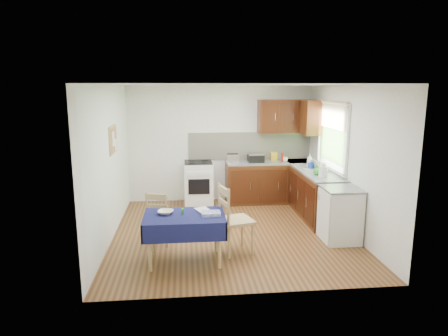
{
  "coord_description": "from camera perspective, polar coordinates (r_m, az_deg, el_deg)",
  "views": [
    {
      "loc": [
        -0.78,
        -6.48,
        2.46
      ],
      "look_at": [
        -0.12,
        0.1,
        1.12
      ],
      "focal_mm": 32.0,
      "sensor_mm": 36.0,
      "label": 1
    }
  ],
  "objects": [
    {
      "name": "tea_towel",
      "position": [
        5.66,
        -1.88,
        -6.52
      ],
      "size": [
        0.27,
        0.21,
        0.05
      ],
      "primitive_type": "cube",
      "rotation": [
        0.0,
        0.0,
        -0.01
      ],
      "color": "navy",
      "rests_on": "dining_table"
    },
    {
      "name": "book",
      "position": [
        5.83,
        -3.88,
        -6.12
      ],
      "size": [
        0.26,
        0.3,
        0.02
      ],
      "primitive_type": "imported",
      "rotation": [
        0.0,
        0.0,
        0.35
      ],
      "color": "white",
      "rests_on": "dining_table"
    },
    {
      "name": "dish_rack",
      "position": [
        7.81,
        12.94,
        -0.17
      ],
      "size": [
        0.42,
        0.32,
        0.2
      ],
      "rotation": [
        0.0,
        0.0,
        -0.02
      ],
      "color": "#9A9A9F",
      "rests_on": "worktop_right"
    },
    {
      "name": "upper_cabinets",
      "position": [
        8.62,
        9.9,
        7.24
      ],
      "size": [
        1.2,
        0.85,
        0.7
      ],
      "color": "#361709",
      "rests_on": "wall_back"
    },
    {
      "name": "plate_bowl",
      "position": [
        5.76,
        -8.33,
        -6.26
      ],
      "size": [
        0.26,
        0.26,
        0.05
      ],
      "primitive_type": "imported",
      "rotation": [
        0.0,
        0.0,
        -0.23
      ],
      "color": "#F7F2CA",
      "rests_on": "dining_table"
    },
    {
      "name": "worktop_right",
      "position": [
        7.72,
        13.18,
        -0.65
      ],
      "size": [
        0.6,
        1.7,
        0.04
      ],
      "primitive_type": "cube",
      "color": "slate",
      "rests_on": "base_cabinets"
    },
    {
      "name": "base_cabinets",
      "position": [
        8.28,
        9.44,
        -2.87
      ],
      "size": [
        1.9,
        2.3,
        0.86
      ],
      "color": "#361709",
      "rests_on": "ground"
    },
    {
      "name": "yellow_packet",
      "position": [
        8.72,
        7.16,
        1.67
      ],
      "size": [
        0.15,
        0.12,
        0.18
      ],
      "primitive_type": "cube",
      "rotation": [
        0.0,
        0.0,
        -0.27
      ],
      "color": "gold",
      "rests_on": "worktop_back"
    },
    {
      "name": "worktop_corner",
      "position": [
        8.79,
        10.78,
        0.91
      ],
      "size": [
        0.6,
        0.6,
        0.04
      ],
      "primitive_type": "cube",
      "color": "slate",
      "rests_on": "base_cabinets"
    },
    {
      "name": "cup",
      "position": [
        8.61,
        8.68,
        1.23
      ],
      "size": [
        0.14,
        0.14,
        0.1
      ],
      "primitive_type": "imported",
      "rotation": [
        0.0,
        0.0,
        0.1
      ],
      "color": "silver",
      "rests_on": "worktop_back"
    },
    {
      "name": "spice_jar",
      "position": [
        5.73,
        -5.93,
        -6.15
      ],
      "size": [
        0.04,
        0.04,
        0.08
      ],
      "primitive_type": "cylinder",
      "color": "#278F2F",
      "rests_on": "dining_table"
    },
    {
      "name": "soap_bottle_c",
      "position": [
        7.41,
        13.19,
        -0.27
      ],
      "size": [
        0.16,
        0.16,
        0.18
      ],
      "primitive_type": "imported",
      "rotation": [
        0.0,
        0.0,
        3.32
      ],
      "color": "#278F27",
      "rests_on": "worktop_right"
    },
    {
      "name": "stove",
      "position": [
        8.52,
        -3.67,
        -2.13
      ],
      "size": [
        0.6,
        0.61,
        0.92
      ],
      "color": "white",
      "rests_on": "ground"
    },
    {
      "name": "window",
      "position": [
        7.74,
        15.23,
        5.07
      ],
      "size": [
        0.04,
        1.48,
        1.26
      ],
      "color": "#365B25",
      "rests_on": "wall_right"
    },
    {
      "name": "splashback",
      "position": [
        8.78,
        3.73,
        3.19
      ],
      "size": [
        2.7,
        0.02,
        0.6
      ],
      "primitive_type": "cube",
      "color": "beige",
      "rests_on": "wall_back"
    },
    {
      "name": "dining_table",
      "position": [
        5.72,
        -5.67,
        -7.7
      ],
      "size": [
        1.14,
        0.78,
        0.69
      ],
      "rotation": [
        0.0,
        0.0,
        0.14
      ],
      "color": "#0F103D",
      "rests_on": "ground"
    },
    {
      "name": "kettle",
      "position": [
        7.26,
        13.98,
        -0.35
      ],
      "size": [
        0.15,
        0.15,
        0.26
      ],
      "color": "white",
      "rests_on": "worktop_right"
    },
    {
      "name": "sauce_bottle",
      "position": [
        8.55,
        8.33,
        1.5
      ],
      "size": [
        0.04,
        0.04,
        0.19
      ],
      "primitive_type": "cylinder",
      "color": "red",
      "rests_on": "worktop_back"
    },
    {
      "name": "ceiling",
      "position": [
        6.53,
        1.18,
        11.82
      ],
      "size": [
        4.0,
        4.2,
        0.02
      ],
      "primitive_type": "cube",
      "color": "silver",
      "rests_on": "wall_back"
    },
    {
      "name": "wall_left",
      "position": [
        6.71,
        -16.09,
        0.63
      ],
      "size": [
        0.02,
        4.2,
        2.5
      ],
      "primitive_type": "cube",
      "color": "white",
      "rests_on": "ground"
    },
    {
      "name": "wall_back",
      "position": [
        8.7,
        -0.51,
        3.48
      ],
      "size": [
        4.0,
        0.02,
        2.5
      ],
      "primitive_type": "cube",
      "color": "silver",
      "rests_on": "ground"
    },
    {
      "name": "chair_near",
      "position": [
        6.0,
        1.27,
        -7.04
      ],
      "size": [
        0.57,
        0.57,
        1.05
      ],
      "rotation": [
        0.0,
        0.0,
        1.84
      ],
      "color": "tan",
      "rests_on": "ground"
    },
    {
      "name": "wall_front",
      "position": [
        4.61,
        4.25,
        -3.75
      ],
      "size": [
        4.0,
        0.02,
        2.5
      ],
      "primitive_type": "cube",
      "color": "silver",
      "rests_on": "ground"
    },
    {
      "name": "soap_bottle_b",
      "position": [
        7.88,
        12.32,
        0.49
      ],
      "size": [
        0.12,
        0.11,
        0.19
      ],
      "primitive_type": "imported",
      "rotation": [
        0.0,
        0.0,
        2.01
      ],
      "color": "#1E41B2",
      "rests_on": "worktop_right"
    },
    {
      "name": "worktop_back",
      "position": [
        8.63,
        6.64,
        0.84
      ],
      "size": [
        1.9,
        0.6,
        0.04
      ],
      "primitive_type": "cube",
      "color": "slate",
      "rests_on": "base_cabinets"
    },
    {
      "name": "toaster",
      "position": [
        8.39,
        1.23,
        1.39
      ],
      "size": [
        0.26,
        0.16,
        0.2
      ],
      "rotation": [
        0.0,
        0.0,
        -0.07
      ],
      "color": "#B8B9BD",
      "rests_on": "worktop_back"
    },
    {
      "name": "chair_far",
      "position": [
        6.44,
        -9.2,
        -6.78
      ],
      "size": [
        0.47,
        0.47,
        0.87
      ],
      "rotation": [
        0.0,
        0.0,
        2.86
      ],
      "color": "tan",
      "rests_on": "ground"
    },
    {
      "name": "wall_right",
      "position": [
        7.16,
        17.25,
        1.22
      ],
      "size": [
        0.02,
        4.2,
        2.5
      ],
      "primitive_type": "cube",
      "color": "silver",
      "rests_on": "ground"
    },
    {
      "name": "corkboard",
      "position": [
        6.94,
        -15.57,
        3.93
      ],
      "size": [
        0.04,
        0.62,
        0.47
      ],
      "color": "tan",
      "rests_on": "wall_left"
    },
    {
      "name": "soap_bottle_a",
      "position": [
        8.07,
        12.11,
        1.04
      ],
      "size": [
        0.12,
        0.12,
        0.27
      ],
      "primitive_type": "imported",
      "rotation": [
        0.0,
        0.0,
        0.17
      ],
      "color": "white",
      "rests_on": "worktop_right"
    },
    {
      "name": "floor",
      "position": [
        6.98,
        1.1,
        -9.17
      ],
      "size": [
        4.2,
        4.2,
        0.0
      ],
      "primitive_type": "plane",
      "color": "#482B13",
      "rests_on": "ground"
    },
    {
      "name": "fridge",
      "position": [
        6.74,
        16.29,
        -6.42
      ],
      "size": [
        0.58,
        0.6,
        0.89
      ],
      "color": "white",
      "rests_on": "ground"
    },
    {
      "name": "sandwich_press",
      "position": [
        8.49,
        4.57,
        1.49
      ],
      "size": [
        0.33,
        0.28,
        0.19
      ],
      "rotation": [
        0.0,
        0.0,
        0.29
      ],
      "color": "black",
      "rests_on": "worktop_back"
    }
  ]
}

